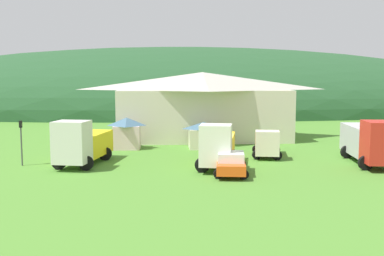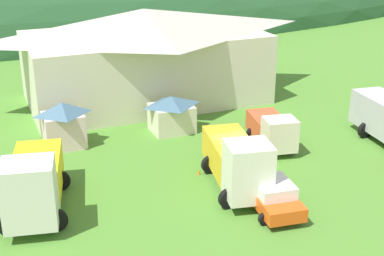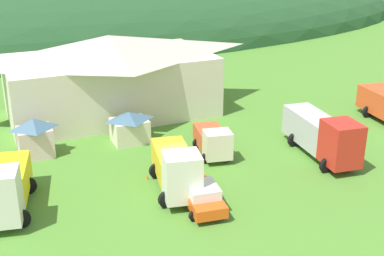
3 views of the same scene
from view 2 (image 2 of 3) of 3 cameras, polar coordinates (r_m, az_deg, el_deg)
The scene contains 10 objects.
ground_plane at distance 31.24m, azimuth 4.97°, elevation -5.26°, with size 200.00×200.00×0.00m, color #4C842D.
forested_hill_backdrop at distance 89.94m, azimuth -14.35°, elevation 11.90°, with size 149.44×60.00×26.42m, color #234C28.
depot_building at distance 43.48m, azimuth -5.08°, elevation 7.90°, with size 20.02×10.99×7.47m.
play_shed_cream at distance 37.28m, azimuth -2.19°, elevation 1.59°, with size 3.05×2.59×2.58m.
play_shed_pink at distance 35.65m, azimuth -13.60°, elevation 0.43°, with size 2.73×2.42×3.04m.
flatbed_truck_yellow at distance 27.87m, azimuth -16.56°, elevation -5.56°, with size 4.09×7.34×3.70m.
heavy_rig_striped at distance 29.16m, azimuth 4.91°, elevation -3.57°, with size 3.86×7.22×3.54m.
light_truck_cream at distance 35.01m, azimuth 8.62°, elevation -0.18°, with size 3.02×5.17×2.45m.
service_pickup_orange at distance 28.06m, azimuth 8.23°, elevation -6.80°, with size 2.89×5.54×1.66m.
traffic_cone_near_pickup at distance 31.44m, azimuth 0.74°, elevation -4.99°, with size 0.36×0.36×0.63m, color orange.
Camera 2 is at (-13.24, -24.57, 14.04)m, focal length 49.81 mm.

